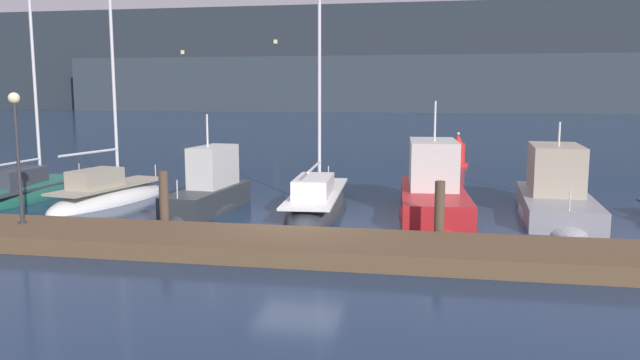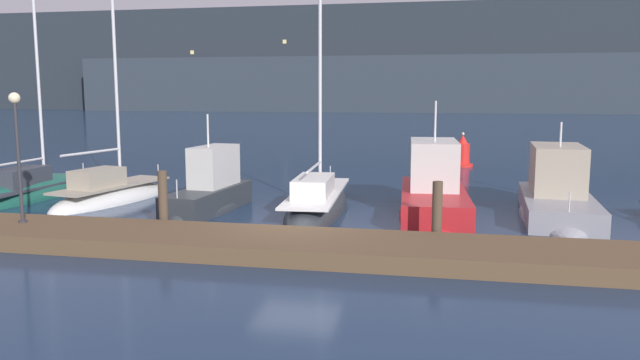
# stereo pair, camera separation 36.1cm
# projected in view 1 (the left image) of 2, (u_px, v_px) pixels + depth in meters

# --- Properties ---
(ground_plane) EXTENTS (400.00, 400.00, 0.00)m
(ground_plane) POSITION_uv_depth(u_px,v_px,m) (299.00, 237.00, 18.37)
(ground_plane) COLOR #192D4C
(dock) EXTENTS (32.37, 2.80, 0.45)m
(dock) POSITION_uv_depth(u_px,v_px,m) (282.00, 245.00, 16.43)
(dock) COLOR brown
(dock) RESTS_ON ground
(mooring_pile_1) EXTENTS (0.28, 0.28, 1.89)m
(mooring_pile_1) POSITION_uv_depth(u_px,v_px,m) (164.00, 202.00, 18.67)
(mooring_pile_1) COLOR #4C3D2D
(mooring_pile_1) RESTS_ON ground
(mooring_pile_2) EXTENTS (0.28, 0.28, 1.80)m
(mooring_pile_2) POSITION_uv_depth(u_px,v_px,m) (439.00, 213.00, 17.20)
(mooring_pile_2) COLOR #4C3D2D
(mooring_pile_2) RESTS_ON ground
(sailboat_berth_1) EXTENTS (2.06, 7.30, 10.96)m
(sailboat_berth_1) POSITION_uv_depth(u_px,v_px,m) (32.00, 195.00, 25.06)
(sailboat_berth_1) COLOR #195647
(sailboat_berth_1) RESTS_ON ground
(sailboat_berth_2) EXTENTS (2.99, 6.49, 10.28)m
(sailboat_berth_2) POSITION_uv_depth(u_px,v_px,m) (109.00, 198.00, 23.95)
(sailboat_berth_2) COLOR white
(sailboat_berth_2) RESTS_ON ground
(motorboat_berth_3) EXTENTS (1.97, 5.30, 4.12)m
(motorboat_berth_3) POSITION_uv_depth(u_px,v_px,m) (209.00, 200.00, 22.19)
(motorboat_berth_3) COLOR #2D3338
(motorboat_berth_3) RESTS_ON ground
(sailboat_berth_4) EXTENTS (2.49, 8.36, 10.56)m
(sailboat_berth_4) POSITION_uv_depth(u_px,v_px,m) (317.00, 207.00, 22.39)
(sailboat_berth_4) COLOR #2D3338
(sailboat_berth_4) RESTS_ON ground
(motorboat_berth_5) EXTENTS (2.79, 7.33, 4.53)m
(motorboat_berth_5) POSITION_uv_depth(u_px,v_px,m) (433.00, 201.00, 21.58)
(motorboat_berth_5) COLOR red
(motorboat_berth_5) RESTS_ON ground
(motorboat_berth_6) EXTENTS (2.86, 7.19, 3.88)m
(motorboat_berth_6) POSITION_uv_depth(u_px,v_px,m) (556.00, 203.00, 21.52)
(motorboat_berth_6) COLOR gray
(motorboat_berth_6) RESTS_ON ground
(channel_buoy) EXTENTS (1.20, 1.20, 1.93)m
(channel_buoy) POSITION_uv_depth(u_px,v_px,m) (458.00, 154.00, 35.42)
(channel_buoy) COLOR red
(channel_buoy) RESTS_ON ground
(dock_lamppost) EXTENTS (0.32, 0.32, 3.77)m
(dock_lamppost) POSITION_uv_depth(u_px,v_px,m) (17.00, 136.00, 17.71)
(dock_lamppost) COLOR #2D2D33
(dock_lamppost) RESTS_ON dock
(hillside_backdrop) EXTENTS (240.00, 23.00, 21.92)m
(hillside_backdrop) POSITION_uv_depth(u_px,v_px,m) (419.00, 63.00, 132.33)
(hillside_backdrop) COLOR #232B33
(hillside_backdrop) RESTS_ON ground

